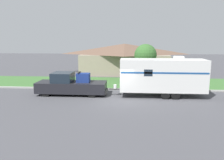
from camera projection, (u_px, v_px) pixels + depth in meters
ground_plane at (118, 100)px, 18.11m from camera, size 120.00×120.00×0.00m
curb_strip at (120, 89)px, 21.78m from camera, size 80.00×0.30×0.14m
lawn_strip at (121, 83)px, 25.36m from camera, size 80.00×7.00×0.03m
house_across_street at (124, 58)px, 32.14m from camera, size 13.38×6.96×4.37m
pickup_truck at (71, 85)px, 19.83m from camera, size 6.36×2.09×2.10m
travel_trailer at (162, 75)px, 19.04m from camera, size 8.38×2.23×3.56m
mailbox at (155, 80)px, 21.92m from camera, size 0.48×0.20×1.26m
tree_in_yard at (145, 55)px, 23.93m from camera, size 2.45×2.45×4.49m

